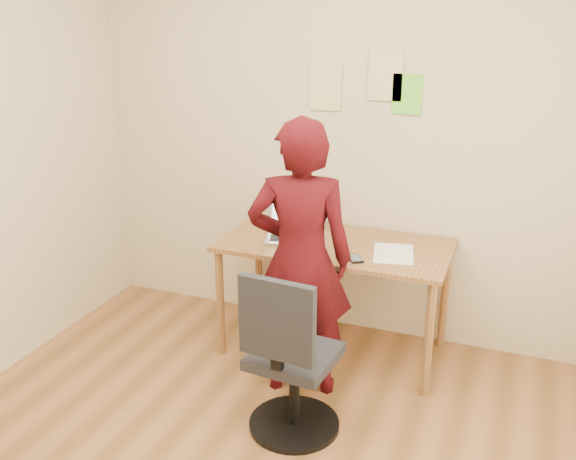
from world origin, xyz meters
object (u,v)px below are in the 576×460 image
at_px(phone, 355,258).
at_px(office_chair, 289,367).
at_px(desk, 335,256).
at_px(person, 300,260).
at_px(laptop, 296,228).

relative_size(phone, office_chair, 0.16).
height_order(desk, office_chair, office_chair).
height_order(phone, person, person).
relative_size(desk, phone, 9.24).
xyz_separation_m(laptop, office_chair, (0.31, -0.93, -0.40)).
bearing_deg(office_chair, person, 108.46).
bearing_deg(desk, laptop, 174.83).
relative_size(laptop, phone, 2.94).
xyz_separation_m(laptop, person, (0.21, -0.49, 0.00)).
xyz_separation_m(desk, person, (-0.06, -0.46, 0.14)).
bearing_deg(desk, phone, -49.09).
relative_size(desk, laptop, 3.14).
relative_size(phone, person, 0.09).
height_order(laptop, office_chair, laptop).
relative_size(laptop, person, 0.28).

